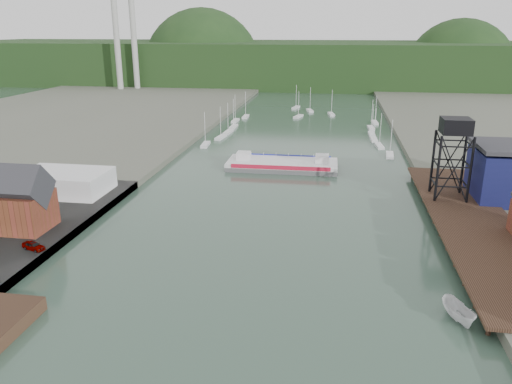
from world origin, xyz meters
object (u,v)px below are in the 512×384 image
(harbor_building, at_px, (13,204))
(lift_tower, at_px, (455,131))
(chain_ferry, at_px, (282,164))
(motorboat, at_px, (459,313))
(car_west_a, at_px, (33,246))

(harbor_building, xyz_separation_m, lift_tower, (77.00, 28.00, 9.56))
(harbor_building, height_order, chain_ferry, harbor_building)
(lift_tower, bearing_deg, harbor_building, -160.02)
(motorboat, bearing_deg, car_west_a, 154.39)
(lift_tower, bearing_deg, motorboat, -99.07)
(chain_ferry, bearing_deg, lift_tower, -33.62)
(harbor_building, relative_size, chain_ferry, 0.43)
(chain_ferry, bearing_deg, car_west_a, -119.62)
(harbor_building, height_order, lift_tower, lift_tower)
(chain_ferry, xyz_separation_m, motorboat, (29.24, -67.17, 0.05))
(motorboat, relative_size, car_west_a, 1.59)
(lift_tower, height_order, motorboat, lift_tower)
(car_west_a, bearing_deg, motorboat, -78.33)
(motorboat, bearing_deg, chain_ferry, 95.25)
(chain_ferry, bearing_deg, harbor_building, -129.01)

